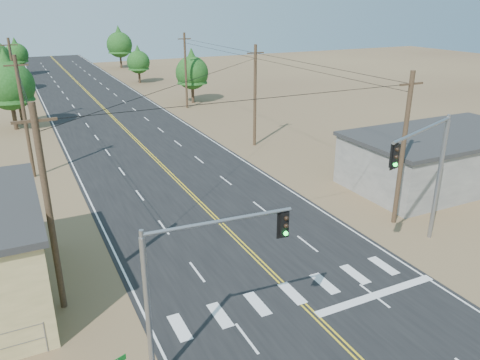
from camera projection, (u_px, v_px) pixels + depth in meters
road at (162, 165)px, 42.09m from camera, size 15.00×200.00×0.02m
building_right at (441, 159)px, 37.47m from camera, size 15.00×8.00×4.00m
utility_pole_left_near at (49, 210)px, 20.86m from camera, size 1.80×0.30×10.00m
utility_pole_left_mid at (25, 117)px, 37.62m from camera, size 1.80×0.30×10.00m
utility_pole_left_far at (15, 81)px, 54.38m from camera, size 1.80×0.30×10.00m
utility_pole_right_near at (403, 149)px, 29.50m from camera, size 1.80×0.30×10.00m
utility_pole_right_mid at (255, 95)px, 46.27m from camera, size 1.80×0.30×10.00m
utility_pole_right_far at (186, 70)px, 63.03m from camera, size 1.80×0.30×10.00m
signal_mast_left at (191, 275)px, 17.01m from camera, size 5.75×0.76×6.67m
signal_mast_right at (428, 164)px, 26.06m from camera, size 6.58×2.74×7.82m
tree_left_near at (8, 80)px, 51.95m from camera, size 5.50×5.50×9.16m
tree_left_far at (16, 52)px, 91.35m from camera, size 4.42×4.42×7.37m
tree_right_near at (192, 69)px, 66.48m from camera, size 4.67×4.67×7.79m
tree_right_mid at (138, 60)px, 83.11m from camera, size 4.02×4.02×6.70m
tree_right_far at (119, 42)px, 101.39m from camera, size 5.42×5.42×9.04m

